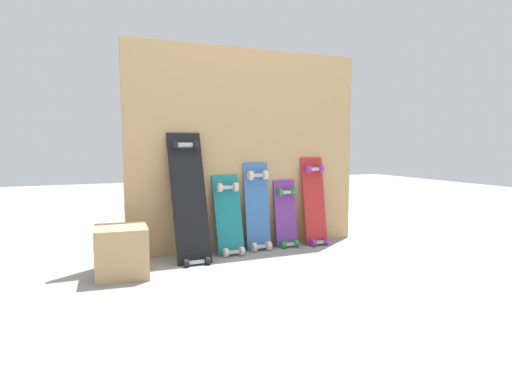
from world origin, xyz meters
The scene contains 8 objects.
ground_plane centered at (0.00, 0.00, 0.00)m, with size 12.00×12.00×0.00m, color gray.
plywood_wall_panel centered at (0.00, 0.07, 0.72)m, with size 1.76×0.04×1.44m, color tan.
skateboard_black centered at (-0.49, -0.10, 0.38)m, with size 0.23×0.33×0.92m.
skateboard_teal centered at (-0.19, -0.04, 0.24)m, with size 0.19×0.21×0.61m.
skateboard_blue centered at (0.04, -0.01, 0.28)m, with size 0.19×0.16×0.69m.
skateboard_purple centered at (0.27, -0.01, 0.21)m, with size 0.17×0.15×0.56m.
skateboard_red centered at (0.51, -0.02, 0.30)m, with size 0.18×0.18×0.73m.
wooden_crate centered at (-0.95, -0.28, 0.15)m, with size 0.29×0.29×0.29m, color tan.
Camera 1 is at (-1.24, -2.87, 0.77)m, focal length 30.73 mm.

